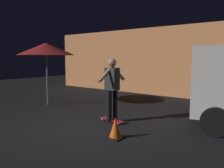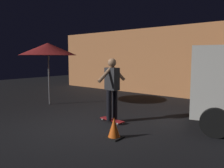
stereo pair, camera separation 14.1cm
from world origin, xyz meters
name	(u,v)px [view 2 (the right image)]	position (x,y,z in m)	size (l,w,h in m)	color
ground_plane	(79,128)	(0.00, 0.00, 0.00)	(28.00, 28.00, 0.00)	black
low_building	(187,61)	(-0.22, 7.58, 1.58)	(13.99, 3.62, 3.16)	#C67A47
patio_umbrella	(48,49)	(-3.02, 1.29, 2.07)	(2.10, 2.10, 2.30)	slate
skateboard_ridden	(112,120)	(0.32, 0.94, 0.06)	(0.80, 0.29, 0.07)	#AD1E23
skater	(112,84)	(0.32, 0.94, 1.04)	(0.40, 0.99, 1.67)	black
traffic_cone	(114,129)	(1.16, -0.02, 0.21)	(0.34, 0.34, 0.46)	black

